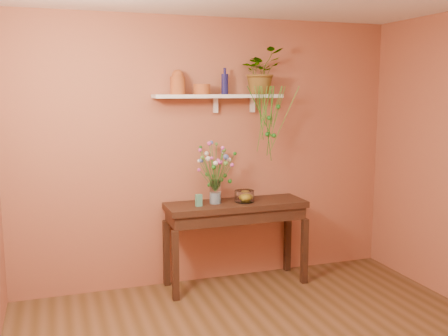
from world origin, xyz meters
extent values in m
cube|color=#A15C3E|center=(0.00, 2.00, 1.35)|extent=(4.00, 0.04, 2.70)
cube|color=#3B2417|center=(0.20, 1.75, 0.83)|extent=(1.42, 0.46, 0.06)
cube|color=#3B2417|center=(0.20, 1.75, 0.74)|extent=(1.36, 0.42, 0.12)
cube|color=#3B2417|center=(-0.48, 1.55, 0.34)|extent=(0.06, 0.06, 0.68)
cube|color=#3B2417|center=(0.88, 1.55, 0.34)|extent=(0.06, 0.06, 0.68)
cube|color=#3B2417|center=(-0.48, 1.95, 0.34)|extent=(0.06, 0.06, 0.68)
cube|color=#3B2417|center=(0.88, 1.95, 0.34)|extent=(0.06, 0.06, 0.68)
cube|color=white|center=(0.05, 1.87, 1.92)|extent=(1.30, 0.24, 0.04)
cube|color=white|center=(0.05, 1.97, 1.83)|extent=(0.04, 0.05, 0.15)
cube|color=white|center=(0.45, 1.97, 1.83)|extent=(0.04, 0.05, 0.15)
cylinder|color=#9E491A|center=(-0.36, 1.87, 2.02)|extent=(0.17, 0.17, 0.17)
sphere|color=#9E491A|center=(-0.36, 1.87, 2.12)|extent=(0.11, 0.11, 0.11)
cylinder|color=#9E491A|center=(-0.12, 1.86, 1.99)|extent=(0.17, 0.17, 0.10)
cylinder|color=#171648|center=(0.12, 1.89, 2.04)|extent=(0.08, 0.08, 0.20)
cylinder|color=#171648|center=(0.12, 1.89, 2.17)|extent=(0.03, 0.03, 0.06)
imported|color=#1C6418|center=(0.49, 1.85, 2.17)|extent=(0.51, 0.48, 0.46)
cylinder|color=#1C6418|center=(0.44, 1.73, 1.75)|extent=(0.12, 0.12, 0.54)
cylinder|color=#4B8327|center=(0.51, 1.71, 1.71)|extent=(0.17, 0.09, 0.61)
cylinder|color=#4B8327|center=(0.64, 1.72, 1.80)|extent=(0.13, 0.03, 0.44)
cylinder|color=#1C6418|center=(0.42, 1.69, 1.77)|extent=(0.29, 0.06, 0.50)
cylinder|color=#4B8327|center=(0.59, 1.68, 1.83)|extent=(0.08, 0.08, 0.37)
cylinder|color=#4B8327|center=(0.50, 1.71, 1.79)|extent=(0.08, 0.02, 0.46)
cylinder|color=#1C6418|center=(0.54, 1.71, 1.67)|extent=(0.03, 0.20, 0.70)
cylinder|color=#4B8327|center=(0.41, 1.72, 1.85)|extent=(0.12, 0.10, 0.33)
cylinder|color=#4B8327|center=(0.51, 1.63, 1.75)|extent=(0.09, 0.32, 0.53)
cylinder|color=#1C6418|center=(0.54, 1.69, 1.82)|extent=(0.05, 0.06, 0.41)
cylinder|color=#4B8327|center=(0.45, 1.69, 1.82)|extent=(0.09, 0.09, 0.40)
cylinder|color=#4B8327|center=(0.67, 1.67, 1.68)|extent=(0.21, 0.26, 0.69)
cylinder|color=#1C6418|center=(0.52, 1.76, 1.64)|extent=(0.13, 0.03, 0.75)
cylinder|color=#4B8327|center=(0.49, 1.69, 1.82)|extent=(0.07, 0.12, 0.39)
cylinder|color=#4B8327|center=(0.61, 1.72, 1.77)|extent=(0.09, 0.07, 0.51)
cylinder|color=#1C6418|center=(0.42, 1.68, 1.82)|extent=(0.10, 0.17, 0.40)
cylinder|color=#4B8327|center=(0.42, 1.64, 1.69)|extent=(0.02, 0.27, 0.65)
cylinder|color=#4B8327|center=(0.49, 1.71, 1.75)|extent=(0.03, 0.17, 0.53)
sphere|color=#1C6418|center=(0.51, 1.68, 1.71)|extent=(0.05, 0.05, 0.05)
sphere|color=#1C6418|center=(0.52, 1.74, 1.54)|extent=(0.05, 0.05, 0.05)
sphere|color=#1C6418|center=(0.57, 1.68, 1.53)|extent=(0.05, 0.05, 0.05)
sphere|color=#1C6418|center=(0.62, 1.69, 1.82)|extent=(0.05, 0.05, 0.05)
cylinder|color=white|center=(-0.02, 1.77, 0.98)|extent=(0.11, 0.11, 0.24)
cylinder|color=silver|center=(-0.02, 1.77, 0.92)|extent=(0.10, 0.10, 0.11)
cylinder|color=#386B28|center=(-0.01, 1.72, 1.14)|extent=(0.02, 0.11, 0.30)
sphere|color=#BA3E9C|center=(0.00, 1.67, 1.29)|extent=(0.05, 0.05, 0.05)
cylinder|color=#386B28|center=(-0.01, 1.68, 1.21)|extent=(0.03, 0.18, 0.45)
sphere|color=#BA3E9C|center=(0.00, 1.60, 1.43)|extent=(0.04, 0.04, 0.04)
cylinder|color=#386B28|center=(0.02, 1.71, 1.13)|extent=(0.07, 0.12, 0.29)
sphere|color=olive|center=(0.05, 1.66, 1.28)|extent=(0.05, 0.05, 0.05)
cylinder|color=#386B28|center=(0.03, 1.73, 1.16)|extent=(0.10, 0.08, 0.35)
sphere|color=#4961B3|center=(0.07, 1.70, 1.33)|extent=(0.05, 0.05, 0.05)
cylinder|color=#386B28|center=(0.05, 1.72, 1.12)|extent=(0.14, 0.12, 0.28)
sphere|color=#BA3E9C|center=(0.12, 1.66, 1.26)|extent=(0.04, 0.04, 0.04)
cylinder|color=#386B28|center=(0.03, 1.74, 1.15)|extent=(0.11, 0.05, 0.32)
sphere|color=white|center=(0.09, 1.72, 1.30)|extent=(0.03, 0.03, 0.03)
cylinder|color=#386B28|center=(0.09, 1.77, 1.17)|extent=(0.21, 0.01, 0.37)
sphere|color=#1C6418|center=(0.19, 1.77, 1.35)|extent=(0.04, 0.04, 0.04)
cylinder|color=#386B28|center=(0.06, 1.77, 1.14)|extent=(0.16, 0.01, 0.31)
sphere|color=white|center=(0.13, 1.78, 1.30)|extent=(0.04, 0.04, 0.04)
cylinder|color=#386B28|center=(0.04, 1.80, 1.19)|extent=(0.12, 0.07, 0.40)
sphere|color=olive|center=(0.09, 1.83, 1.39)|extent=(0.05, 0.05, 0.05)
cylinder|color=#386B28|center=(0.04, 1.81, 1.17)|extent=(0.12, 0.09, 0.37)
sphere|color=white|center=(0.10, 1.85, 1.36)|extent=(0.04, 0.04, 0.04)
cylinder|color=#386B28|center=(0.05, 1.83, 1.18)|extent=(0.13, 0.14, 0.38)
sphere|color=#BA3E9C|center=(0.11, 1.90, 1.37)|extent=(0.05, 0.05, 0.05)
cylinder|color=#386B28|center=(0.00, 1.79, 1.14)|extent=(0.05, 0.05, 0.30)
sphere|color=#BA3E9C|center=(0.03, 1.81, 1.29)|extent=(0.03, 0.03, 0.03)
cylinder|color=#386B28|center=(0.01, 1.83, 1.22)|extent=(0.06, 0.12, 0.46)
sphere|color=olive|center=(0.03, 1.89, 1.44)|extent=(0.04, 0.04, 0.04)
cylinder|color=#386B28|center=(-0.02, 1.81, 1.23)|extent=(0.02, 0.10, 0.48)
sphere|color=#4961B3|center=(-0.03, 1.86, 1.46)|extent=(0.04, 0.04, 0.04)
cylinder|color=#386B28|center=(-0.03, 1.81, 1.22)|extent=(0.04, 0.09, 0.47)
sphere|color=#BA3E9C|center=(-0.05, 1.86, 1.45)|extent=(0.04, 0.04, 0.04)
cylinder|color=#386B28|center=(-0.03, 1.88, 1.16)|extent=(0.03, 0.23, 0.35)
sphere|color=white|center=(-0.04, 1.99, 1.34)|extent=(0.05, 0.05, 0.05)
cylinder|color=#386B28|center=(-0.07, 1.85, 1.20)|extent=(0.10, 0.18, 0.43)
sphere|color=#1C6418|center=(-0.12, 1.94, 1.41)|extent=(0.03, 0.03, 0.03)
cylinder|color=#386B28|center=(-0.04, 1.80, 1.15)|extent=(0.06, 0.07, 0.32)
sphere|color=white|center=(-0.07, 1.84, 1.31)|extent=(0.05, 0.05, 0.05)
cylinder|color=#386B28|center=(-0.07, 1.79, 1.15)|extent=(0.12, 0.05, 0.32)
sphere|color=olive|center=(-0.13, 1.81, 1.30)|extent=(0.03, 0.03, 0.03)
cylinder|color=#386B28|center=(-0.09, 1.80, 1.14)|extent=(0.15, 0.07, 0.30)
sphere|color=white|center=(-0.16, 1.83, 1.29)|extent=(0.03, 0.03, 0.03)
cylinder|color=#386B28|center=(-0.10, 1.76, 1.20)|extent=(0.16, 0.01, 0.42)
sphere|color=#BA3E9C|center=(-0.17, 1.76, 1.40)|extent=(0.04, 0.04, 0.04)
cylinder|color=#386B28|center=(-0.10, 1.77, 1.10)|extent=(0.17, 0.01, 0.22)
sphere|color=#BA3E9C|center=(-0.18, 1.77, 1.21)|extent=(0.03, 0.03, 0.03)
cylinder|color=#386B28|center=(-0.10, 1.70, 1.17)|extent=(0.17, 0.14, 0.36)
sphere|color=olive|center=(-0.19, 1.64, 1.35)|extent=(0.04, 0.04, 0.04)
cylinder|color=#386B28|center=(-0.10, 1.73, 1.15)|extent=(0.17, 0.09, 0.33)
sphere|color=#4961B3|center=(-0.18, 1.68, 1.31)|extent=(0.05, 0.05, 0.05)
cylinder|color=#386B28|center=(-0.05, 1.74, 1.16)|extent=(0.06, 0.07, 0.34)
sphere|color=#BA3E9C|center=(-0.07, 1.70, 1.33)|extent=(0.03, 0.03, 0.03)
cylinder|color=#386B28|center=(-0.03, 1.71, 1.14)|extent=(0.04, 0.13, 0.30)
sphere|color=white|center=(-0.05, 1.65, 1.28)|extent=(0.05, 0.05, 0.05)
cylinder|color=#386B28|center=(-0.05, 1.68, 1.12)|extent=(0.07, 0.19, 0.27)
sphere|color=#1C6418|center=(-0.09, 1.59, 1.26)|extent=(0.05, 0.05, 0.05)
sphere|color=#1C6418|center=(-0.07, 1.80, 1.04)|extent=(0.04, 0.04, 0.04)
sphere|color=#1C6418|center=(0.14, 1.77, 1.08)|extent=(0.04, 0.04, 0.04)
sphere|color=#1C6418|center=(-0.01, 1.86, 1.12)|extent=(0.04, 0.04, 0.04)
sphere|color=#1C6418|center=(-0.07, 1.89, 1.14)|extent=(0.04, 0.04, 0.04)
sphere|color=#1C6418|center=(0.06, 1.81, 1.09)|extent=(0.04, 0.04, 0.04)
sphere|color=#1C6418|center=(0.11, 1.82, 1.13)|extent=(0.04, 0.04, 0.04)
cylinder|color=white|center=(0.28, 1.74, 0.92)|extent=(0.20, 0.20, 0.12)
cylinder|color=white|center=(0.28, 1.74, 0.87)|extent=(0.19, 0.19, 0.01)
sphere|color=yellow|center=(0.30, 1.76, 0.91)|extent=(0.08, 0.08, 0.08)
cube|color=#347080|center=(-0.21, 1.70, 0.92)|extent=(0.07, 0.05, 0.12)
camera|label=1|loc=(-1.52, -2.95, 1.98)|focal=40.78mm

